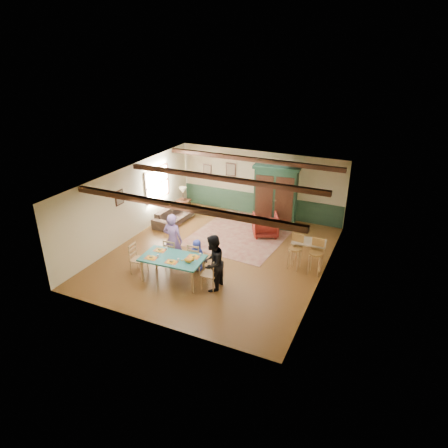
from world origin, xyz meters
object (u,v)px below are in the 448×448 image
at_px(cat, 188,260).
at_px(end_table, 183,207).
at_px(dining_chair_end_left, 139,259).
at_px(bar_stool_right, 315,257).
at_px(bar_stool_left, 295,253).
at_px(sofa, 173,216).
at_px(dining_chair_end_right, 210,273).
at_px(person_man, 173,240).
at_px(dining_chair_far_left, 172,253).
at_px(armchair, 265,225).
at_px(dining_table, 173,269).
at_px(armoire, 276,197).
at_px(table_lamp, 183,194).
at_px(person_woman, 213,263).
at_px(person_child, 197,255).
at_px(dining_chair_far_right, 196,257).
at_px(counter_table, 308,253).

height_order(cat, end_table, cat).
relative_size(dining_chair_end_left, bar_stool_right, 0.86).
bearing_deg(bar_stool_left, sofa, 169.48).
relative_size(dining_chair_end_right, sofa, 0.50).
distance_m(dining_chair_end_left, person_man, 1.21).
distance_m(dining_chair_far_left, armchair, 3.94).
bearing_deg(dining_chair_end_left, dining_table, -90.00).
distance_m(dining_chair_end_left, cat, 1.81).
xyz_separation_m(dining_chair_end_right, armoire, (0.33, 5.02, 0.74)).
height_order(sofa, end_table, end_table).
bearing_deg(cat, table_lamp, 118.05).
height_order(dining_table, person_woman, person_woman).
xyz_separation_m(dining_chair_end_right, bar_stool_right, (2.60, 2.09, 0.08)).
xyz_separation_m(dining_chair_end_left, end_table, (-1.16, 4.75, -0.18)).
relative_size(dining_chair_far_left, table_lamp, 1.74).
relative_size(dining_chair_far_left, armchair, 1.07).
distance_m(dining_chair_end_left, bar_stool_left, 4.89).
relative_size(armoire, sofa, 1.25).
xyz_separation_m(person_man, cat, (1.04, -0.87, -0.02)).
bearing_deg(armchair, end_table, -33.99).
distance_m(person_child, bar_stool_right, 3.67).
relative_size(dining_chair_far_right, dining_chair_end_right, 1.00).
height_order(dining_chair_end_right, bar_stool_right, bar_stool_right).
relative_size(dining_chair_end_left, cat, 2.64).
bearing_deg(table_lamp, sofa, -85.49).
xyz_separation_m(person_child, cat, (0.22, -0.92, 0.35)).
distance_m(end_table, bar_stool_right, 6.64).
bearing_deg(armoire, sofa, -166.62).
distance_m(person_child, end_table, 4.69).
bearing_deg(dining_chair_end_right, counter_table, 133.91).
xyz_separation_m(dining_chair_end_left, person_man, (0.72, 0.88, 0.40)).
xyz_separation_m(armoire, bar_stool_right, (2.27, -2.92, -0.66)).
xyz_separation_m(dining_table, dining_chair_far_right, (0.37, 0.77, 0.10)).
height_order(person_woman, counter_table, person_woman).
bearing_deg(end_table, bar_stool_left, -24.16).
height_order(person_man, end_table, person_man).
height_order(dining_chair_end_right, person_woman, person_woman).
bearing_deg(dining_chair_far_left, person_child, -174.29).
height_order(person_man, bar_stool_left, person_man).
xyz_separation_m(person_child, sofa, (-2.64, 2.89, -0.23)).
height_order(dining_chair_far_right, table_lamp, table_lamp).
bearing_deg(person_child, person_man, 0.00).
height_order(dining_chair_far_left, counter_table, dining_chair_far_left).
height_order(cat, bar_stool_left, bar_stool_left).
relative_size(table_lamp, counter_table, 0.54).
bearing_deg(person_child, table_lamp, -58.26).
xyz_separation_m(armoire, table_lamp, (-3.87, -0.42, -0.33)).
relative_size(dining_table, armoire, 0.76).
distance_m(dining_table, cat, 0.75).
height_order(dining_chair_end_right, armoire, armoire).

